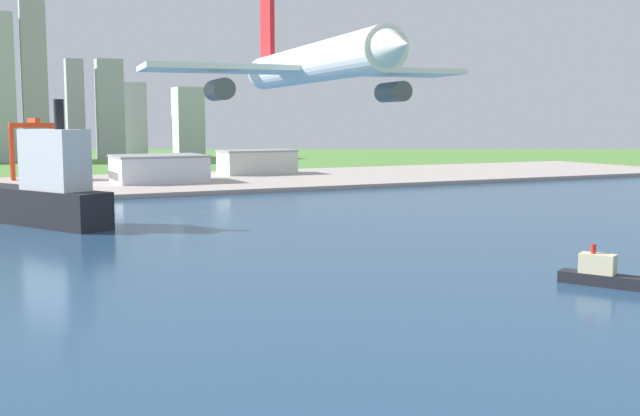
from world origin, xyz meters
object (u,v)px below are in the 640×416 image
at_px(warehouse_main, 159,168).
at_px(cargo_ship, 41,191).
at_px(airplane_landing, 312,65).
at_px(port_crane_red, 32,135).
at_px(tugboat_small, 604,274).
at_px(warehouse_annex, 257,162).

bearing_deg(warehouse_main, cargo_ship, -118.51).
xyz_separation_m(airplane_landing, port_crane_red, (14.43, 419.95, -13.96)).
xyz_separation_m(tugboat_small, port_crane_red, (-88.63, 356.60, 26.15)).
distance_m(tugboat_small, warehouse_main, 309.77).
height_order(tugboat_small, warehouse_annex, warehouse_annex).
xyz_separation_m(tugboat_small, warehouse_main, (-25.91, 308.59, 7.45)).
bearing_deg(cargo_ship, airplane_landing, -89.69).
height_order(cargo_ship, warehouse_annex, cargo_ship).
height_order(airplane_landing, warehouse_annex, airplane_landing).
relative_size(tugboat_small, warehouse_main, 0.42).
bearing_deg(port_crane_red, cargo_ship, -94.65).
distance_m(tugboat_small, warehouse_annex, 348.52).
bearing_deg(warehouse_annex, airplane_landing, -110.28).
relative_size(tugboat_small, warehouse_annex, 0.44).
bearing_deg(cargo_ship, tugboat_small, -57.60).
relative_size(warehouse_main, warehouse_annex, 1.05).
distance_m(cargo_ship, port_crane_red, 193.63).
bearing_deg(airplane_landing, warehouse_annex, 69.72).
height_order(airplane_landing, warehouse_main, airplane_landing).
relative_size(airplane_landing, cargo_ship, 0.53).
relative_size(airplane_landing, warehouse_annex, 0.78).
xyz_separation_m(port_crane_red, warehouse_annex, (136.54, -11.47, -18.57)).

